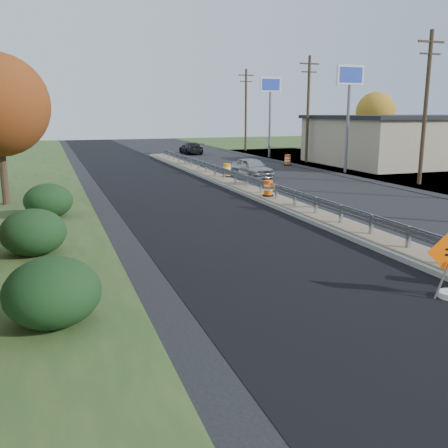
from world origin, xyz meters
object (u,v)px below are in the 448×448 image
object	(u,v)px
barrel_median_mid	(268,189)
car_silver	(252,168)
car_dark_far	(191,148)
barrel_median_far	(227,171)
barrel_shoulder_mid	(288,160)

from	to	relation	value
barrel_median_mid	car_silver	bearing A→B (deg)	72.61
barrel_median_mid	car_dark_far	world-z (taller)	car_dark_far
barrel_median_far	barrel_shoulder_mid	bearing A→B (deg)	41.76
car_silver	car_dark_far	world-z (taller)	car_silver
car_silver	car_dark_far	size ratio (longest dim) A/B	0.90
car_dark_far	barrel_shoulder_mid	bearing A→B (deg)	107.43
barrel_median_far	car_dark_far	xyz separation A→B (m)	(3.60, 21.78, -0.01)
car_silver	car_dark_far	distance (m)	20.96
barrel_shoulder_mid	car_silver	bearing A→B (deg)	-133.02
barrel_shoulder_mid	car_silver	world-z (taller)	car_silver
barrel_median_mid	barrel_median_far	bearing A→B (deg)	85.46
barrel_shoulder_mid	car_silver	xyz separation A→B (m)	(-6.05, -6.48, 0.24)
car_dark_far	barrel_median_far	bearing A→B (deg)	80.22
barrel_shoulder_mid	car_dark_far	size ratio (longest dim) A/B	0.21
car_silver	car_dark_far	xyz separation A→B (m)	(1.41, 20.91, -0.04)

